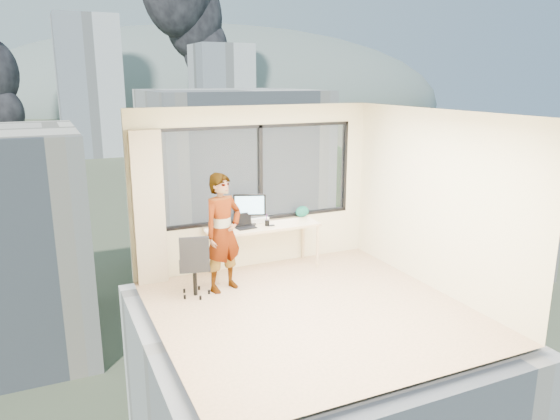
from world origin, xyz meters
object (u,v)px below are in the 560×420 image
chair (194,264)px  handbag (302,212)px  desk (263,248)px  laptop (245,222)px  game_console (256,219)px  monitor (250,209)px  person (223,233)px

chair → handbag: (2.07, 0.74, 0.37)m
desk → laptop: (-0.30, -0.03, 0.47)m
laptop → desk: bearing=-0.5°
game_console → laptop: bearing=-135.6°
desk → game_console: bearing=91.0°
laptop → monitor: bearing=40.8°
laptop → handbag: (1.10, 0.24, -0.01)m
handbag → monitor: bearing=172.7°
game_console → person: bearing=-137.4°
laptop → handbag: 1.13m
monitor → person: bearing=-116.6°
chair → handbag: 2.23m
desk → laptop: bearing=-173.9°
chair → game_console: 1.53m
desk → monitor: 0.66m
desk → game_console: size_ratio=5.36×
game_console → laptop: 0.42m
monitor → desk: bearing=-9.2°
desk → person: (-0.82, -0.49, 0.49)m
chair → laptop: (0.97, 0.50, 0.38)m
monitor → game_console: monitor is taller
desk → person: 1.07m
chair → laptop: 1.15m
person → monitor: size_ratio=3.41×
game_console → handbag: size_ratio=1.39×
person → handbag: bearing=2.6°
chair → handbag: size_ratio=3.91×
desk → laptop: 0.56m
chair → person: size_ratio=0.54×
desk → handbag: handbag is taller
person → monitor: (0.64, 0.59, 0.14)m
game_console → handbag: handbag is taller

